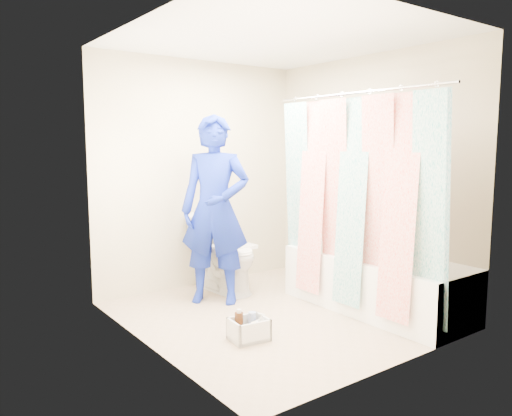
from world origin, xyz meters
TOP-DOWN VIEW (x-y plane):
  - floor at (0.00, 0.00)m, footprint 2.60×2.60m
  - ceiling at (0.00, 0.00)m, footprint 2.40×2.60m
  - wall_back at (0.00, 1.30)m, footprint 2.40×0.02m
  - wall_front at (0.00, -1.30)m, footprint 2.40×0.02m
  - wall_left at (-1.20, 0.00)m, footprint 0.02×2.60m
  - wall_right at (1.20, 0.00)m, footprint 0.02×2.60m
  - bathtub at (0.85, -0.43)m, footprint 0.70×1.75m
  - curtain_rod at (0.52, -0.43)m, footprint 0.02×1.90m
  - shower_curtain at (0.52, -0.43)m, footprint 0.06×1.75m
  - toilet at (0.06, 0.90)m, footprint 0.51×0.83m
  - tank_lid at (0.07, 0.77)m, footprint 0.51×0.26m
  - tank_internals at (-0.00, 1.11)m, footprint 0.20×0.06m
  - plumber at (-0.21, 0.66)m, footprint 0.77×0.76m
  - cleaning_caddy at (-0.51, -0.33)m, footprint 0.31×0.26m

SIDE VIEW (x-z plane):
  - floor at x=0.00m, z-range 0.00..0.00m
  - cleaning_caddy at x=-0.51m, z-range -0.03..0.19m
  - bathtub at x=0.85m, z-range 0.02..0.52m
  - toilet at x=0.06m, z-range 0.00..0.81m
  - tank_lid at x=0.07m, z-range 0.45..0.49m
  - tank_internals at x=0.00m, z-range 0.66..0.93m
  - plumber at x=-0.21m, z-range 0.00..1.80m
  - shower_curtain at x=0.52m, z-range 0.12..1.92m
  - wall_back at x=0.00m, z-range 0.00..2.40m
  - wall_front at x=0.00m, z-range 0.00..2.40m
  - wall_left at x=-1.20m, z-range 0.00..2.40m
  - wall_right at x=1.20m, z-range 0.00..2.40m
  - curtain_rod at x=0.52m, z-range 1.94..1.96m
  - ceiling at x=0.00m, z-range 2.39..2.41m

